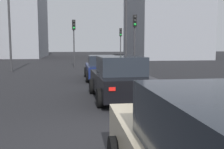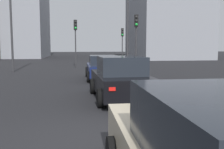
{
  "view_description": "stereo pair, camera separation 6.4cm",
  "coord_description": "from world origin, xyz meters",
  "px_view_note": "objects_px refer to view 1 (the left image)",
  "views": [
    {
      "loc": [
        -5.3,
        0.12,
        2.03
      ],
      "look_at": [
        1.97,
        -0.9,
        1.21
      ],
      "focal_mm": 41.52,
      "sensor_mm": 36.0,
      "label": 1
    },
    {
      "loc": [
        -5.31,
        0.05,
        2.03
      ],
      "look_at": [
        1.97,
        -0.9,
        1.21
      ],
      "focal_mm": 41.52,
      "sensor_mm": 36.0,
      "label": 2
    }
  ],
  "objects_px": {
    "traffic_light_near_right": "(135,31)",
    "car_navy_left_lead": "(102,68)",
    "traffic_light_far_left": "(121,38)",
    "car_black_left_second": "(120,79)",
    "traffic_light_near_left": "(74,34)",
    "street_lamp_kerbside": "(9,11)",
    "street_lamp_far": "(126,13)"
  },
  "relations": [
    {
      "from": "traffic_light_far_left",
      "to": "street_lamp_far",
      "type": "xyz_separation_m",
      "value": [
        -5.75,
        0.51,
        2.07
      ]
    },
    {
      "from": "traffic_light_near_right",
      "to": "street_lamp_kerbside",
      "type": "distance_m",
      "value": 9.64
    },
    {
      "from": "car_navy_left_lead",
      "to": "street_lamp_far",
      "type": "distance_m",
      "value": 9.4
    },
    {
      "from": "traffic_light_near_right",
      "to": "traffic_light_far_left",
      "type": "height_order",
      "value": "traffic_light_near_right"
    },
    {
      "from": "car_black_left_second",
      "to": "car_navy_left_lead",
      "type": "bearing_deg",
      "value": -1.31
    },
    {
      "from": "car_black_left_second",
      "to": "street_lamp_far",
      "type": "distance_m",
      "value": 14.67
    },
    {
      "from": "traffic_light_near_right",
      "to": "car_navy_left_lead",
      "type": "bearing_deg",
      "value": -33.21
    },
    {
      "from": "car_navy_left_lead",
      "to": "street_lamp_kerbside",
      "type": "height_order",
      "value": "street_lamp_kerbside"
    },
    {
      "from": "traffic_light_near_right",
      "to": "traffic_light_far_left",
      "type": "xyz_separation_m",
      "value": [
        9.89,
        -0.65,
        -0.23
      ]
    },
    {
      "from": "traffic_light_far_left",
      "to": "traffic_light_near_right",
      "type": "bearing_deg",
      "value": 3.81
    },
    {
      "from": "traffic_light_near_left",
      "to": "street_lamp_kerbside",
      "type": "bearing_deg",
      "value": -67.66
    },
    {
      "from": "car_navy_left_lead",
      "to": "car_black_left_second",
      "type": "bearing_deg",
      "value": -179.01
    },
    {
      "from": "car_navy_left_lead",
      "to": "car_black_left_second",
      "type": "distance_m",
      "value": 5.93
    },
    {
      "from": "car_black_left_second",
      "to": "traffic_light_far_left",
      "type": "distance_m",
      "value": 19.92
    },
    {
      "from": "car_navy_left_lead",
      "to": "car_black_left_second",
      "type": "height_order",
      "value": "car_black_left_second"
    },
    {
      "from": "car_black_left_second",
      "to": "traffic_light_near_left",
      "type": "relative_size",
      "value": 0.96
    },
    {
      "from": "street_lamp_far",
      "to": "car_navy_left_lead",
      "type": "bearing_deg",
      "value": 159.03
    },
    {
      "from": "traffic_light_near_left",
      "to": "traffic_light_near_right",
      "type": "distance_m",
      "value": 6.42
    },
    {
      "from": "car_black_left_second",
      "to": "traffic_light_near_left",
      "type": "distance_m",
      "value": 14.47
    },
    {
      "from": "street_lamp_far",
      "to": "street_lamp_kerbside",
      "type": "bearing_deg",
      "value": 104.4
    },
    {
      "from": "street_lamp_kerbside",
      "to": "street_lamp_far",
      "type": "xyz_separation_m",
      "value": [
        2.44,
        -9.5,
        0.28
      ]
    },
    {
      "from": "car_navy_left_lead",
      "to": "traffic_light_near_left",
      "type": "bearing_deg",
      "value": 11.49
    },
    {
      "from": "car_black_left_second",
      "to": "traffic_light_near_left",
      "type": "bearing_deg",
      "value": 4.85
    },
    {
      "from": "car_navy_left_lead",
      "to": "traffic_light_near_left",
      "type": "xyz_separation_m",
      "value": [
        8.25,
        1.67,
        2.39
      ]
    },
    {
      "from": "car_black_left_second",
      "to": "street_lamp_kerbside",
      "type": "relative_size",
      "value": 0.52
    },
    {
      "from": "traffic_light_near_left",
      "to": "street_lamp_far",
      "type": "xyz_separation_m",
      "value": [
        -0.41,
        -4.67,
        1.83
      ]
    },
    {
      "from": "traffic_light_near_left",
      "to": "street_lamp_kerbside",
      "type": "xyz_separation_m",
      "value": [
        -2.85,
        4.83,
        1.55
      ]
    },
    {
      "from": "street_lamp_far",
      "to": "traffic_light_near_left",
      "type": "bearing_deg",
      "value": 84.98
    },
    {
      "from": "traffic_light_far_left",
      "to": "car_navy_left_lead",
      "type": "bearing_deg",
      "value": -6.94
    },
    {
      "from": "car_black_left_second",
      "to": "traffic_light_near_right",
      "type": "xyz_separation_m",
      "value": [
        9.62,
        -2.77,
        2.31
      ]
    },
    {
      "from": "car_navy_left_lead",
      "to": "traffic_light_far_left",
      "type": "xyz_separation_m",
      "value": [
        13.59,
        -3.52,
        2.15
      ]
    },
    {
      "from": "car_black_left_second",
      "to": "street_lamp_kerbside",
      "type": "distance_m",
      "value": 13.66
    }
  ]
}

